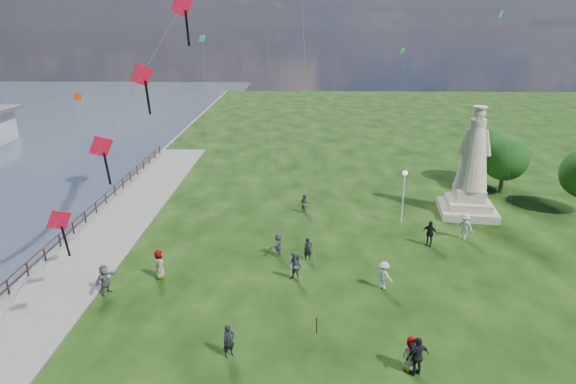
{
  "coord_description": "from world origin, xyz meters",
  "views": [
    {
      "loc": [
        -0.37,
        -16.66,
        14.22
      ],
      "look_at": [
        -1.0,
        8.0,
        5.5
      ],
      "focal_mm": 30.0,
      "sensor_mm": 36.0,
      "label": 1
    }
  ],
  "objects_px": {
    "person_5": "(105,279)",
    "person_9": "(430,233)",
    "lamppost": "(404,186)",
    "person_11": "(278,245)",
    "person_6": "(308,249)",
    "person_4": "(410,353)",
    "person_10": "(159,264)",
    "person_7": "(305,203)",
    "person_2": "(384,275)",
    "person_1": "(295,267)",
    "person_8": "(464,226)",
    "statue": "(471,175)",
    "person_0": "(229,341)",
    "person_3": "(418,356)"
  },
  "relations": [
    {
      "from": "person_5",
      "to": "person_6",
      "type": "xyz_separation_m",
      "value": [
        11.24,
        4.29,
        -0.12
      ]
    },
    {
      "from": "person_9",
      "to": "person_11",
      "type": "height_order",
      "value": "person_9"
    },
    {
      "from": "person_6",
      "to": "person_8",
      "type": "relative_size",
      "value": 0.81
    },
    {
      "from": "lamppost",
      "to": "person_4",
      "type": "xyz_separation_m",
      "value": [
        -2.81,
        -16.19,
        -2.16
      ]
    },
    {
      "from": "person_1",
      "to": "person_2",
      "type": "bearing_deg",
      "value": 26.69
    },
    {
      "from": "person_1",
      "to": "person_8",
      "type": "relative_size",
      "value": 0.96
    },
    {
      "from": "person_2",
      "to": "person_7",
      "type": "bearing_deg",
      "value": -30.02
    },
    {
      "from": "person_2",
      "to": "person_4",
      "type": "height_order",
      "value": "person_2"
    },
    {
      "from": "statue",
      "to": "person_5",
      "type": "xyz_separation_m",
      "value": [
        -23.85,
        -12.44,
        -2.31
      ]
    },
    {
      "from": "person_9",
      "to": "person_5",
      "type": "bearing_deg",
      "value": -127.26
    },
    {
      "from": "person_1",
      "to": "person_8",
      "type": "distance_m",
      "value": 13.07
    },
    {
      "from": "person_3",
      "to": "person_9",
      "type": "relative_size",
      "value": 1.03
    },
    {
      "from": "person_4",
      "to": "person_6",
      "type": "xyz_separation_m",
      "value": [
        -4.26,
        10.11,
        -0.06
      ]
    },
    {
      "from": "statue",
      "to": "person_11",
      "type": "distance_m",
      "value": 16.57
    },
    {
      "from": "person_3",
      "to": "statue",
      "type": "bearing_deg",
      "value": -136.02
    },
    {
      "from": "person_6",
      "to": "person_8",
      "type": "height_order",
      "value": "person_8"
    },
    {
      "from": "person_4",
      "to": "lamppost",
      "type": "bearing_deg",
      "value": 61.32
    },
    {
      "from": "statue",
      "to": "person_3",
      "type": "xyz_separation_m",
      "value": [
        -8.13,
        -18.57,
        -2.26
      ]
    },
    {
      "from": "statue",
      "to": "person_11",
      "type": "xyz_separation_m",
      "value": [
        -14.52,
        -7.61,
        -2.42
      ]
    },
    {
      "from": "lamppost",
      "to": "person_7",
      "type": "distance_m",
      "value": 7.81
    },
    {
      "from": "person_0",
      "to": "person_11",
      "type": "relative_size",
      "value": 1.03
    },
    {
      "from": "statue",
      "to": "person_2",
      "type": "relative_size",
      "value": 5.16
    },
    {
      "from": "person_7",
      "to": "person_11",
      "type": "xyz_separation_m",
      "value": [
        -1.76,
        -7.56,
        0.0
      ]
    },
    {
      "from": "lamppost",
      "to": "person_11",
      "type": "relative_size",
      "value": 2.67
    },
    {
      "from": "person_2",
      "to": "person_9",
      "type": "relative_size",
      "value": 0.92
    },
    {
      "from": "person_0",
      "to": "person_2",
      "type": "distance_m",
      "value": 9.94
    },
    {
      "from": "person_0",
      "to": "person_7",
      "type": "bearing_deg",
      "value": 41.68
    },
    {
      "from": "person_8",
      "to": "person_4",
      "type": "bearing_deg",
      "value": -79.01
    },
    {
      "from": "person_9",
      "to": "person_0",
      "type": "bearing_deg",
      "value": -101.3
    },
    {
      "from": "person_4",
      "to": "person_10",
      "type": "relative_size",
      "value": 0.92
    },
    {
      "from": "statue",
      "to": "person_5",
      "type": "distance_m",
      "value": 27.0
    },
    {
      "from": "person_4",
      "to": "person_3",
      "type": "bearing_deg",
      "value": -73.81
    },
    {
      "from": "person_2",
      "to": "person_5",
      "type": "distance_m",
      "value": 15.48
    },
    {
      "from": "person_8",
      "to": "person_10",
      "type": "height_order",
      "value": "person_8"
    },
    {
      "from": "person_0",
      "to": "person_9",
      "type": "bearing_deg",
      "value": 7.69
    },
    {
      "from": "person_0",
      "to": "person_2",
      "type": "bearing_deg",
      "value": 0.56
    },
    {
      "from": "person_2",
      "to": "person_9",
      "type": "xyz_separation_m",
      "value": [
        3.96,
        5.65,
        0.08
      ]
    },
    {
      "from": "person_1",
      "to": "person_8",
      "type": "height_order",
      "value": "person_8"
    },
    {
      "from": "statue",
      "to": "person_1",
      "type": "xyz_separation_m",
      "value": [
        -13.38,
        -10.77,
        -2.29
      ]
    },
    {
      "from": "statue",
      "to": "person_11",
      "type": "height_order",
      "value": "statue"
    },
    {
      "from": "person_5",
      "to": "person_2",
      "type": "bearing_deg",
      "value": -63.73
    },
    {
      "from": "person_7",
      "to": "lamppost",
      "type": "bearing_deg",
      "value": -144.26
    },
    {
      "from": "person_1",
      "to": "person_9",
      "type": "height_order",
      "value": "person_1"
    },
    {
      "from": "person_5",
      "to": "person_7",
      "type": "relative_size",
      "value": 1.14
    },
    {
      "from": "person_8",
      "to": "person_10",
      "type": "relative_size",
      "value": 1.05
    },
    {
      "from": "person_8",
      "to": "person_1",
      "type": "bearing_deg",
      "value": -115.62
    },
    {
      "from": "person_6",
      "to": "person_9",
      "type": "distance_m",
      "value": 8.49
    },
    {
      "from": "person_5",
      "to": "person_9",
      "type": "height_order",
      "value": "person_9"
    },
    {
      "from": "lamppost",
      "to": "person_7",
      "type": "bearing_deg",
      "value": 164.44
    },
    {
      "from": "person_6",
      "to": "person_7",
      "type": "bearing_deg",
      "value": 76.36
    }
  ]
}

